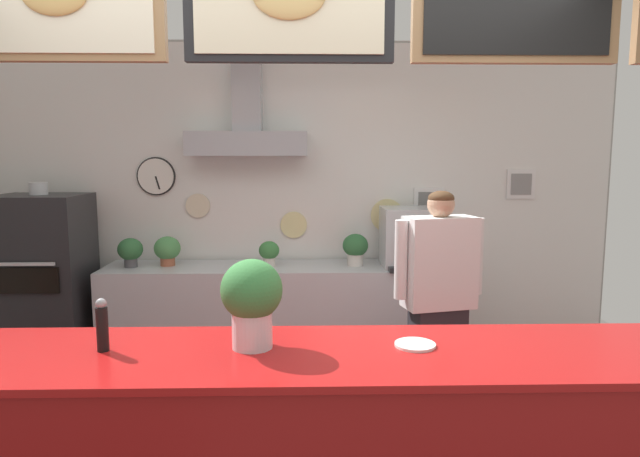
{
  "coord_description": "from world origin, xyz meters",
  "views": [
    {
      "loc": [
        0.07,
        -2.58,
        1.81
      ],
      "look_at": [
        0.15,
        0.71,
        1.38
      ],
      "focal_mm": 31.4,
      "sensor_mm": 36.0,
      "label": 1
    }
  ],
  "objects_px": {
    "potted_sage": "(130,251)",
    "condiment_plate": "(415,345)",
    "shop_worker": "(438,307)",
    "potted_rosemary": "(355,248)",
    "espresso_machine": "(410,237)",
    "pepper_grinder": "(102,325)",
    "potted_thyme": "(269,252)",
    "pizza_oven": "(45,286)",
    "basil_vase": "(252,300)",
    "potted_oregano": "(167,249)"
  },
  "relations": [
    {
      "from": "potted_sage",
      "to": "basil_vase",
      "type": "distance_m",
      "value": 2.67
    },
    {
      "from": "potted_thyme",
      "to": "basil_vase",
      "type": "height_order",
      "value": "basil_vase"
    },
    {
      "from": "potted_rosemary",
      "to": "basil_vase",
      "type": "xyz_separation_m",
      "value": [
        -0.64,
        -2.38,
        0.18
      ]
    },
    {
      "from": "shop_worker",
      "to": "espresso_machine",
      "type": "bearing_deg",
      "value": -103.81
    },
    {
      "from": "espresso_machine",
      "to": "potted_oregano",
      "type": "height_order",
      "value": "espresso_machine"
    },
    {
      "from": "shop_worker",
      "to": "potted_thyme",
      "type": "height_order",
      "value": "shop_worker"
    },
    {
      "from": "condiment_plate",
      "to": "shop_worker",
      "type": "bearing_deg",
      "value": 72.3
    },
    {
      "from": "pizza_oven",
      "to": "potted_rosemary",
      "type": "bearing_deg",
      "value": 2.46
    },
    {
      "from": "pepper_grinder",
      "to": "condiment_plate",
      "type": "bearing_deg",
      "value": 1.14
    },
    {
      "from": "pepper_grinder",
      "to": "potted_rosemary",
      "type": "bearing_deg",
      "value": 62.73
    },
    {
      "from": "potted_oregano",
      "to": "pepper_grinder",
      "type": "bearing_deg",
      "value": -82.11
    },
    {
      "from": "shop_worker",
      "to": "potted_rosemary",
      "type": "xyz_separation_m",
      "value": [
        -0.43,
        1.16,
        0.19
      ]
    },
    {
      "from": "espresso_machine",
      "to": "pepper_grinder",
      "type": "bearing_deg",
      "value": -125.45
    },
    {
      "from": "pizza_oven",
      "to": "condiment_plate",
      "type": "bearing_deg",
      "value": -41.25
    },
    {
      "from": "espresso_machine",
      "to": "potted_sage",
      "type": "relative_size",
      "value": 2.18
    },
    {
      "from": "pizza_oven",
      "to": "condiment_plate",
      "type": "height_order",
      "value": "pizza_oven"
    },
    {
      "from": "shop_worker",
      "to": "potted_thyme",
      "type": "xyz_separation_m",
      "value": [
        -1.15,
        1.14,
        0.16
      ]
    },
    {
      "from": "potted_rosemary",
      "to": "potted_sage",
      "type": "xyz_separation_m",
      "value": [
        -1.87,
        -0.02,
        -0.01
      ]
    },
    {
      "from": "espresso_machine",
      "to": "pepper_grinder",
      "type": "relative_size",
      "value": 2.4
    },
    {
      "from": "potted_sage",
      "to": "condiment_plate",
      "type": "height_order",
      "value": "potted_sage"
    },
    {
      "from": "potted_sage",
      "to": "condiment_plate",
      "type": "xyz_separation_m",
      "value": [
        1.91,
        -2.36,
        -0.0
      ]
    },
    {
      "from": "pizza_oven",
      "to": "potted_rosemary",
      "type": "height_order",
      "value": "pizza_oven"
    },
    {
      "from": "potted_rosemary",
      "to": "pepper_grinder",
      "type": "xyz_separation_m",
      "value": [
        -1.24,
        -2.41,
        0.09
      ]
    },
    {
      "from": "shop_worker",
      "to": "basil_vase",
      "type": "bearing_deg",
      "value": 36.07
    },
    {
      "from": "shop_worker",
      "to": "pepper_grinder",
      "type": "bearing_deg",
      "value": 23.97
    },
    {
      "from": "shop_worker",
      "to": "espresso_machine",
      "type": "height_order",
      "value": "shop_worker"
    },
    {
      "from": "pepper_grinder",
      "to": "basil_vase",
      "type": "bearing_deg",
      "value": 2.55
    },
    {
      "from": "potted_oregano",
      "to": "basil_vase",
      "type": "distance_m",
      "value": 2.6
    },
    {
      "from": "espresso_machine",
      "to": "basil_vase",
      "type": "height_order",
      "value": "basil_vase"
    },
    {
      "from": "potted_thyme",
      "to": "potted_rosemary",
      "type": "relative_size",
      "value": 0.79
    },
    {
      "from": "potted_oregano",
      "to": "potted_rosemary",
      "type": "xyz_separation_m",
      "value": [
        1.58,
        -0.04,
        0.01
      ]
    },
    {
      "from": "condiment_plate",
      "to": "basil_vase",
      "type": "bearing_deg",
      "value": 179.89
    },
    {
      "from": "espresso_machine",
      "to": "basil_vase",
      "type": "distance_m",
      "value": 2.59
    },
    {
      "from": "shop_worker",
      "to": "potted_sage",
      "type": "distance_m",
      "value": 2.57
    },
    {
      "from": "pizza_oven",
      "to": "espresso_machine",
      "type": "bearing_deg",
      "value": 1.54
    },
    {
      "from": "pepper_grinder",
      "to": "potted_sage",
      "type": "bearing_deg",
      "value": 104.78
    },
    {
      "from": "potted_thyme",
      "to": "condiment_plate",
      "type": "bearing_deg",
      "value": -72.07
    },
    {
      "from": "condiment_plate",
      "to": "basil_vase",
      "type": "xyz_separation_m",
      "value": [
        -0.68,
        0.0,
        0.19
      ]
    },
    {
      "from": "potted_sage",
      "to": "pepper_grinder",
      "type": "xyz_separation_m",
      "value": [
        0.63,
        -2.38,
        0.1
      ]
    },
    {
      "from": "pepper_grinder",
      "to": "potted_oregano",
      "type": "bearing_deg",
      "value": 97.89
    },
    {
      "from": "pizza_oven",
      "to": "pepper_grinder",
      "type": "relative_size",
      "value": 7.26
    },
    {
      "from": "potted_oregano",
      "to": "shop_worker",
      "type": "bearing_deg",
      "value": -30.82
    },
    {
      "from": "shop_worker",
      "to": "condiment_plate",
      "type": "xyz_separation_m",
      "value": [
        -0.39,
        -1.22,
        0.18
      ]
    },
    {
      "from": "pizza_oven",
      "to": "basil_vase",
      "type": "relative_size",
      "value": 4.29
    },
    {
      "from": "potted_rosemary",
      "to": "potted_sage",
      "type": "relative_size",
      "value": 1.11
    },
    {
      "from": "condiment_plate",
      "to": "potted_rosemary",
      "type": "bearing_deg",
      "value": 91.0
    },
    {
      "from": "pizza_oven",
      "to": "basil_vase",
      "type": "xyz_separation_m",
      "value": [
        1.91,
        -2.27,
        0.47
      ]
    },
    {
      "from": "potted_rosemary",
      "to": "potted_sage",
      "type": "bearing_deg",
      "value": -179.29
    },
    {
      "from": "potted_rosemary",
      "to": "condiment_plate",
      "type": "distance_m",
      "value": 2.38
    },
    {
      "from": "espresso_machine",
      "to": "potted_rosemary",
      "type": "distance_m",
      "value": 0.46
    }
  ]
}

